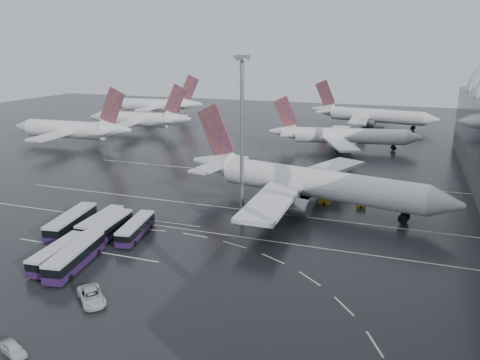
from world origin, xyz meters
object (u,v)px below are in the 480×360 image
(van_curve_b, at_px, (13,349))
(airliner_gate_c, at_px, (370,116))
(bus_row_near_a, at_px, (71,222))
(gse_cart_belly_d, at_px, (411,200))
(jet_remote_west, at_px, (73,130))
(floodlight_mast, at_px, (242,119))
(jet_remote_far, at_px, (158,105))
(bus_row_near_b, at_px, (101,222))
(bus_row_far_b, at_px, (58,253))
(airliner_main, at_px, (305,182))
(bus_row_near_d, at_px, (136,228))
(bus_row_far_c, at_px, (75,256))
(jet_remote_mid, at_px, (141,119))
(gse_cart_belly_e, at_px, (342,184))
(gse_cart_belly_c, at_px, (325,201))
(gse_cart_belly_a, at_px, (361,205))
(bus_row_near_c, at_px, (109,228))
(airliner_gate_b, at_px, (342,136))
(van_curve_a, at_px, (91,296))

(van_curve_b, bearing_deg, airliner_gate_c, 13.47)
(bus_row_near_a, bearing_deg, gse_cart_belly_d, -66.40)
(jet_remote_west, xyz_separation_m, floodlight_mast, (78.76, -47.97, 14.53))
(jet_remote_far, relative_size, bus_row_near_b, 3.78)
(bus_row_near_b, bearing_deg, gse_cart_belly_d, -59.74)
(bus_row_far_b, distance_m, van_curve_b, 23.10)
(airliner_main, distance_m, bus_row_near_d, 37.12)
(bus_row_far_c, bearing_deg, floodlight_mast, -39.10)
(jet_remote_mid, relative_size, gse_cart_belly_e, 21.91)
(bus_row_far_b, xyz_separation_m, gse_cart_belly_d, (52.23, 49.80, -1.02))
(jet_remote_far, xyz_separation_m, bus_row_far_c, (68.90, -149.65, -3.39))
(jet_remote_mid, xyz_separation_m, jet_remote_far, (-15.23, 41.68, 0.23))
(airliner_main, height_order, bus_row_near_d, airliner_main)
(floodlight_mast, distance_m, gse_cart_belly_d, 42.48)
(jet_remote_mid, xyz_separation_m, gse_cart_belly_c, (84.74, -64.65, -4.36))
(van_curve_b, bearing_deg, bus_row_near_d, 30.13)
(bus_row_near_d, distance_m, gse_cart_belly_a, 47.22)
(jet_remote_far, bearing_deg, gse_cart_belly_d, 133.37)
(bus_row_far_c, bearing_deg, jet_remote_mid, 17.04)
(jet_remote_west, xyz_separation_m, jet_remote_far, (-6.99, 72.15, -0.02))
(bus_row_near_b, bearing_deg, gse_cart_belly_c, -54.58)
(airliner_main, distance_m, jet_remote_mid, 105.09)
(jet_remote_far, height_order, bus_row_far_c, jet_remote_far)
(bus_row_far_b, distance_m, bus_row_far_c, 3.50)
(bus_row_near_a, height_order, bus_row_near_d, bus_row_near_a)
(bus_row_near_a, relative_size, gse_cart_belly_c, 5.98)
(jet_remote_mid, relative_size, jet_remote_far, 0.95)
(gse_cart_belly_a, bearing_deg, gse_cart_belly_c, -179.19)
(jet_remote_mid, xyz_separation_m, bus_row_near_c, (51.43, -96.11, -3.26))
(gse_cart_belly_d, bearing_deg, gse_cart_belly_a, -146.23)
(bus_row_near_a, distance_m, bus_row_far_c, 15.44)
(gse_cart_belly_e, bearing_deg, bus_row_near_c, -126.86)
(airliner_main, bearing_deg, gse_cart_belly_d, 34.61)
(bus_row_near_d, relative_size, van_curve_b, 3.00)
(jet_remote_mid, distance_m, bus_row_near_d, 109.78)
(bus_row_near_b, height_order, bus_row_far_b, same)
(airliner_gate_b, relative_size, bus_row_far_b, 4.01)
(jet_remote_far, distance_m, bus_row_near_d, 153.60)
(bus_row_near_a, bearing_deg, van_curve_a, -145.52)
(van_curve_b, xyz_separation_m, floodlight_mast, (9.41, 49.63, 19.10))
(jet_remote_west, height_order, bus_row_near_b, jet_remote_west)
(airliner_main, relative_size, bus_row_near_b, 4.87)
(bus_row_far_c, height_order, floodlight_mast, floodlight_mast)
(gse_cart_belly_d, distance_m, gse_cart_belly_e, 18.11)
(bus_row_near_b, bearing_deg, gse_cart_belly_a, -59.76)
(bus_row_near_d, bearing_deg, jet_remote_west, 35.50)
(bus_row_near_a, relative_size, van_curve_a, 2.27)
(bus_row_far_b, bearing_deg, bus_row_far_c, -98.81)
(floodlight_mast, distance_m, gse_cart_belly_c, 27.56)
(bus_row_near_b, height_order, floodlight_mast, floodlight_mast)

